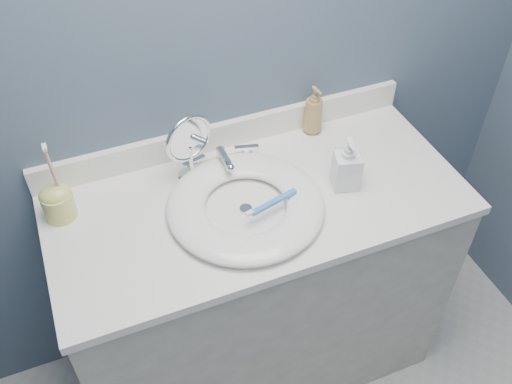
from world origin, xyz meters
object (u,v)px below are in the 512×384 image
makeup_mirror (189,146)px  toothbrush_holder (57,201)px  soap_bottle_clear (347,163)px  soap_bottle_amber (314,110)px

makeup_mirror → toothbrush_holder: (-0.39, -0.01, -0.07)m
makeup_mirror → soap_bottle_clear: 0.46m
makeup_mirror → soap_bottle_clear: makeup_mirror is taller
soap_bottle_clear → makeup_mirror: bearing=169.9°
soap_bottle_clear → toothbrush_holder: 0.82m
soap_bottle_amber → soap_bottle_clear: size_ratio=1.00×
makeup_mirror → soap_bottle_amber: makeup_mirror is taller
makeup_mirror → soap_bottle_clear: bearing=-43.8°
soap_bottle_amber → soap_bottle_clear: bearing=-100.3°
soap_bottle_clear → toothbrush_holder: size_ratio=0.66×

